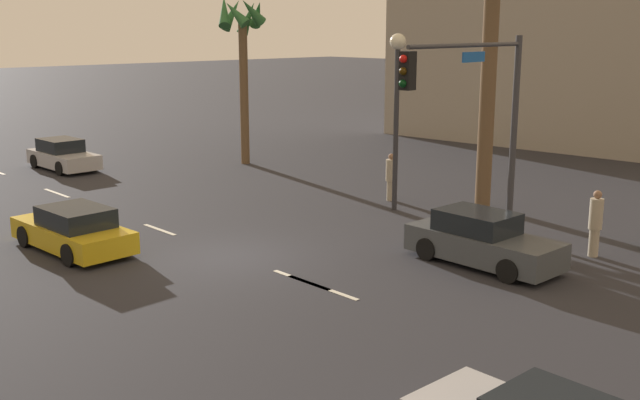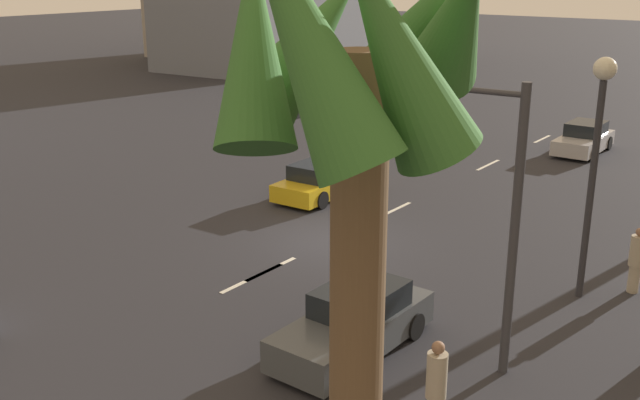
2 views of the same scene
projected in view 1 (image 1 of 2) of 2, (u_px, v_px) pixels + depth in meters
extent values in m
plane|color=#28282D|center=(235.00, 256.00, 21.66)|extent=(220.00, 220.00, 0.00)
cube|color=silver|center=(57.00, 193.00, 29.94)|extent=(2.16, 0.14, 0.01)
cube|color=silver|center=(160.00, 230.00, 24.52)|extent=(1.81, 0.14, 0.01)
cube|color=silver|center=(301.00, 280.00, 19.62)|extent=(2.15, 0.14, 0.01)
cube|color=silver|center=(322.00, 287.00, 19.07)|extent=(2.50, 0.14, 0.01)
cube|color=#474C51|center=(484.00, 246.00, 20.78)|extent=(4.34, 1.71, 0.74)
cube|color=black|center=(477.00, 221.00, 20.82)|extent=(2.09, 1.49, 0.58)
cylinder|color=black|center=(542.00, 259.00, 20.38)|extent=(0.64, 0.23, 0.64)
cylinder|color=black|center=(508.00, 271.00, 19.35)|extent=(0.64, 0.23, 0.64)
cylinder|color=black|center=(461.00, 239.00, 22.31)|extent=(0.64, 0.23, 0.64)
cylinder|color=black|center=(427.00, 249.00, 21.28)|extent=(0.64, 0.23, 0.64)
cube|color=#B7B7BC|center=(64.00, 159.00, 34.88)|extent=(4.18, 1.78, 0.66)
cube|color=black|center=(60.00, 145.00, 34.92)|extent=(2.02, 1.53, 0.58)
cylinder|color=black|center=(94.00, 164.00, 34.56)|extent=(0.64, 0.23, 0.64)
cylinder|color=black|center=(60.00, 168.00, 33.48)|extent=(0.64, 0.23, 0.64)
cylinder|color=black|center=(67.00, 157.00, 36.36)|extent=(0.64, 0.23, 0.64)
cylinder|color=black|center=(35.00, 161.00, 35.27)|extent=(0.64, 0.23, 0.64)
cube|color=gold|center=(73.00, 235.00, 22.18)|extent=(4.43, 1.96, 0.62)
cube|color=black|center=(76.00, 217.00, 21.87)|extent=(2.16, 1.64, 0.55)
cylinder|color=black|center=(25.00, 236.00, 22.55)|extent=(0.65, 0.25, 0.64)
cylinder|color=black|center=(76.00, 226.00, 23.71)|extent=(0.65, 0.25, 0.64)
cylinder|color=black|center=(69.00, 255.00, 20.72)|extent=(0.65, 0.25, 0.64)
cylinder|color=black|center=(123.00, 243.00, 21.88)|extent=(0.65, 0.25, 0.64)
cylinder|color=#38383D|center=(513.00, 139.00, 23.11)|extent=(0.20, 0.20, 6.17)
cylinder|color=#38383D|center=(469.00, 45.00, 20.53)|extent=(0.46, 5.47, 0.12)
cube|color=black|center=(408.00, 71.00, 18.71)|extent=(0.34, 0.34, 0.95)
sphere|color=red|center=(403.00, 59.00, 18.52)|extent=(0.20, 0.20, 0.20)
sphere|color=#392605|center=(403.00, 71.00, 18.59)|extent=(0.20, 0.20, 0.20)
sphere|color=black|center=(403.00, 84.00, 18.65)|extent=(0.20, 0.20, 0.20)
cube|color=#1959B2|center=(474.00, 57.00, 20.80)|extent=(0.11, 1.10, 0.28)
cylinder|color=#2D2D33|center=(396.00, 132.00, 26.58)|extent=(0.18, 0.18, 5.65)
sphere|color=#F2EACC|center=(398.00, 42.00, 25.89)|extent=(0.56, 0.56, 0.56)
cylinder|color=#B2A58C|center=(391.00, 191.00, 28.61)|extent=(0.40, 0.40, 0.75)
cylinder|color=#B2A58C|center=(391.00, 170.00, 28.43)|extent=(0.53, 0.53, 0.82)
sphere|color=#8C664C|center=(391.00, 157.00, 28.32)|extent=(0.22, 0.22, 0.22)
cylinder|color=#B2A58C|center=(594.00, 243.00, 21.59)|extent=(0.30, 0.30, 0.81)
cylinder|color=#B2A58C|center=(596.00, 214.00, 21.41)|extent=(0.40, 0.40, 0.88)
sphere|color=#8C664C|center=(598.00, 195.00, 21.28)|extent=(0.24, 0.24, 0.24)
cylinder|color=brown|center=(244.00, 92.00, 35.78)|extent=(0.41, 0.41, 6.89)
cone|color=#2D6633|center=(252.00, 11.00, 34.45)|extent=(0.57, 1.43, 1.38)
cone|color=#2D6633|center=(257.00, 13.00, 35.21)|extent=(1.52, 1.09, 1.41)
cone|color=#2D6633|center=(248.00, 18.00, 35.76)|extent=(1.26, 1.09, 1.65)
cone|color=#2D6633|center=(232.00, 14.00, 35.53)|extent=(0.59, 1.37, 1.62)
cone|color=#2D6633|center=(224.00, 11.00, 34.85)|extent=(1.46, 1.27, 1.68)
cone|color=#2D6633|center=(236.00, 13.00, 34.36)|extent=(1.45, 1.11, 1.34)
cylinder|color=brown|center=(488.00, 87.00, 26.69)|extent=(0.55, 0.55, 8.71)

